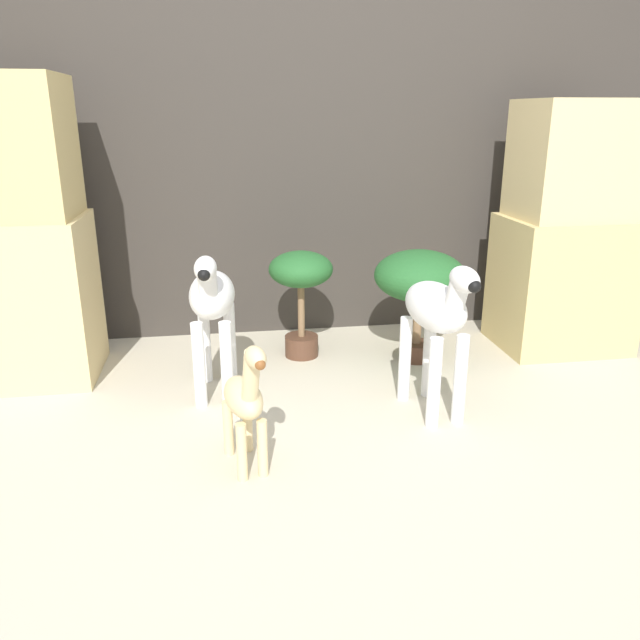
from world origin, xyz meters
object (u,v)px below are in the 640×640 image
at_px(giraffe_figurine, 245,400).
at_px(potted_palm_front, 420,280).
at_px(zebra_left, 212,305).
at_px(zebra_right, 437,317).
at_px(potted_palm_back, 301,281).

height_order(giraffe_figurine, potted_palm_front, potted_palm_front).
relative_size(zebra_left, giraffe_figurine, 1.31).
height_order(zebra_right, giraffe_figurine, zebra_right).
height_order(giraffe_figurine, potted_palm_back, potted_palm_back).
bearing_deg(potted_palm_back, zebra_right, -57.61).
xyz_separation_m(zebra_left, potted_palm_back, (0.44, 0.42, -0.02)).
height_order(zebra_left, giraffe_figurine, zebra_left).
bearing_deg(giraffe_figurine, potted_palm_front, 45.11).
height_order(zebra_left, potted_palm_front, zebra_left).
bearing_deg(zebra_left, potted_palm_front, 14.79).
relative_size(zebra_right, potted_palm_back, 1.22).
distance_m(zebra_left, potted_palm_front, 1.06).
height_order(zebra_left, potted_palm_back, zebra_left).
xyz_separation_m(zebra_right, giraffe_figurine, (-0.80, -0.32, -0.16)).
relative_size(zebra_right, zebra_left, 1.00).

